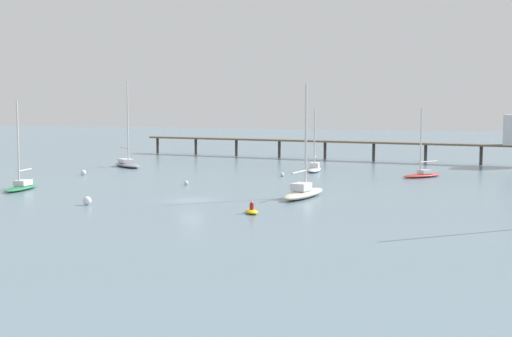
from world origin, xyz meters
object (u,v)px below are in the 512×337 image
Objects in this scene: sailboat_gray at (127,163)px; sailboat_cream at (304,191)px; mooring_buoy_inner at (282,174)px; sailboat_green at (21,185)px; pier at (427,136)px; mooring_buoy_outer at (83,173)px; mooring_buoy_near at (186,183)px; mooring_buoy_mid at (87,201)px; sailboat_white at (314,167)px; sailboat_red at (422,173)px; dinghy_yellow at (252,211)px.

sailboat_cream is at bearing -36.69° from sailboat_gray.
sailboat_green is at bearing -134.06° from mooring_buoy_inner.
pier is 98.91× the size of mooring_buoy_outer.
mooring_buoy_near is 0.98× the size of mooring_buoy_inner.
sailboat_cream is 1.18× the size of sailboat_green.
mooring_buoy_mid reaches higher than mooring_buoy_inner.
mooring_buoy_mid is at bearing -56.57° from mooring_buoy_outer.
sailboat_white is (-13.56, -20.09, -3.84)m from pier.
mooring_buoy_mid is (-11.84, -40.07, -0.18)m from sailboat_white.
sailboat_cream is 21.56m from mooring_buoy_mid.
sailboat_cream is at bearing -110.29° from sailboat_red.
mooring_buoy_near is (-25.42, -18.45, -0.27)m from sailboat_red.
sailboat_red is 10.91× the size of mooring_buoy_mid.
sailboat_cream reaches higher than sailboat_white.
mooring_buoy_near is 15.44m from mooring_buoy_inner.
pier is at bearing 67.11° from mooring_buoy_mid.
sailboat_gray reaches higher than sailboat_white.
dinghy_yellow reaches higher than mooring_buoy_near.
dinghy_yellow is 2.95× the size of mooring_buoy_mid.
sailboat_white is 40.21m from dinghy_yellow.
sailboat_white is at bearing -124.03° from pier.
sailboat_gray is 23.46× the size of mooring_buoy_inner.
sailboat_white is 15.71m from sailboat_red.
sailboat_green reaches higher than sailboat_red.
pier is 133.23× the size of mooring_buoy_near.
pier is at bearing 60.51° from mooring_buoy_near.
mooring_buoy_mid is at bearing -30.36° from sailboat_green.
sailboat_red is 45.83m from mooring_buoy_mid.
sailboat_gray is at bearing 114.20° from mooring_buoy_mid.
mooring_buoy_inner is at bearing 45.94° from sailboat_green.
sailboat_gray reaches higher than pier.
mooring_buoy_inner is 26.81m from mooring_buoy_outer.
sailboat_red is (44.30, -1.14, -0.12)m from sailboat_gray.
sailboat_red is at bearing 15.72° from mooring_buoy_outer.
sailboat_red is 0.91× the size of sailboat_green.
sailboat_gray is 1.30× the size of sailboat_green.
sailboat_green is (-25.34, -32.16, 0.01)m from sailboat_white.
sailboat_gray is at bearing 93.52° from mooring_buoy_outer.
mooring_buoy_inner is at bearing 102.39° from dinghy_yellow.
mooring_buoy_outer is (-18.06, 6.21, 0.09)m from mooring_buoy_near.
dinghy_yellow is 16.53m from mooring_buoy_mid.
sailboat_gray is 15.48× the size of mooring_buoy_mid.
sailboat_gray is 17.73× the size of mooring_buoy_outer.
sailboat_green is at bearing -126.67° from pier.
mooring_buoy_inner reaches higher than mooring_buoy_near.
dinghy_yellow is (33.61, -37.89, -0.44)m from sailboat_gray.
sailboat_green is 4.04× the size of dinghy_yellow.
pier is 23.68m from sailboat_red.
sailboat_red is 49.97m from sailboat_green.
sailboat_cream is at bearing 7.22° from sailboat_green.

